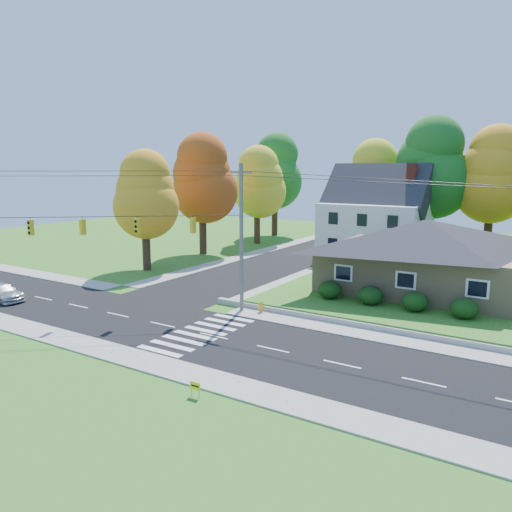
{
  "coord_description": "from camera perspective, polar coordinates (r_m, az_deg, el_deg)",
  "views": [
    {
      "loc": [
        16.9,
        -22.27,
        9.74
      ],
      "look_at": [
        -2.1,
        8.0,
        3.36
      ],
      "focal_mm": 35.0,
      "sensor_mm": 36.0,
      "label": 1
    }
  ],
  "objects": [
    {
      "name": "road_main",
      "position": [
        29.6,
        -4.85,
        -9.11
      ],
      "size": [
        90.0,
        8.0,
        0.02
      ],
      "primitive_type": "cube",
      "color": "black",
      "rests_on": "ground"
    },
    {
      "name": "road_cross",
      "position": [
        55.18,
        4.75,
        -0.07
      ],
      "size": [
        8.0,
        44.0,
        0.02
      ],
      "primitive_type": "cube",
      "color": "black",
      "rests_on": "ground"
    },
    {
      "name": "white_car",
      "position": [
        61.42,
        8.55,
        1.62
      ],
      "size": [
        2.3,
        4.85,
        1.53
      ],
      "primitive_type": "imported",
      "rotation": [
        0.0,
        0.0,
        -0.15
      ],
      "color": "silver",
      "rests_on": "road_cross"
    },
    {
      "name": "yard_sign",
      "position": [
        22.25,
        -6.97,
        -14.56
      ],
      "size": [
        0.54,
        0.04,
        0.68
      ],
      "color": "black",
      "rests_on": "ground"
    },
    {
      "name": "sidewalk_south",
      "position": [
        26.04,
        -11.62,
        -11.97
      ],
      "size": [
        90.0,
        2.0,
        0.08
      ],
      "primitive_type": "cube",
      "color": "#9C9A90",
      "rests_on": "ground"
    },
    {
      "name": "ranch_house",
      "position": [
        39.82,
        18.76,
        0.22
      ],
      "size": [
        14.6,
        10.6,
        5.4
      ],
      "color": "tan",
      "rests_on": "lawn"
    },
    {
      "name": "colonial_house",
      "position": [
        53.27,
        13.55,
        4.28
      ],
      "size": [
        10.4,
        8.4,
        9.6
      ],
      "color": "silver",
      "rests_on": "lawn"
    },
    {
      "name": "tree_west_1",
      "position": [
        56.39,
        -6.21,
        8.76
      ],
      "size": [
        7.28,
        7.28,
        13.56
      ],
      "color": "#3F2A19",
      "rests_on": "ground"
    },
    {
      "name": "lawn",
      "position": [
        44.47,
        26.34,
        -3.27
      ],
      "size": [
        30.0,
        30.0,
        0.5
      ],
      "primitive_type": "cube",
      "color": "#3D7923",
      "rests_on": "ground"
    },
    {
      "name": "tree_west_0",
      "position": [
        48.27,
        -12.65,
        6.8
      ],
      "size": [
        6.16,
        6.16,
        11.47
      ],
      "color": "#3F2A19",
      "rests_on": "ground"
    },
    {
      "name": "ground",
      "position": [
        29.61,
        -4.85,
        -9.13
      ],
      "size": [
        120.0,
        120.0,
        0.0
      ],
      "primitive_type": "plane",
      "color": "#3D7923"
    },
    {
      "name": "tree_lot_0",
      "position": [
        59.38,
        13.69,
        8.45
      ],
      "size": [
        6.72,
        6.72,
        12.51
      ],
      "color": "#3F2A19",
      "rests_on": "lawn"
    },
    {
      "name": "tree_west_3",
      "position": [
        71.88,
        2.18,
        9.61
      ],
      "size": [
        7.84,
        7.84,
        14.6
      ],
      "color": "#3F2A19",
      "rests_on": "ground"
    },
    {
      "name": "sidewalk_north",
      "position": [
        33.52,
        0.32,
        -6.71
      ],
      "size": [
        90.0,
        2.0,
        0.08
      ],
      "primitive_type": "cube",
      "color": "#9C9A90",
      "rests_on": "ground"
    },
    {
      "name": "tree_lot_2",
      "position": [
        56.7,
        25.41,
        8.37
      ],
      "size": [
        7.28,
        7.28,
        13.56
      ],
      "color": "#3F2A19",
      "rests_on": "lawn"
    },
    {
      "name": "fire_hydrant",
      "position": [
        33.89,
        0.57,
        -5.88
      ],
      "size": [
        0.48,
        0.37,
        0.84
      ],
      "color": "gold",
      "rests_on": "ground"
    },
    {
      "name": "tree_west_2",
      "position": [
        64.02,
        0.12,
        8.39
      ],
      "size": [
        6.72,
        6.72,
        12.51
      ],
      "color": "#3F2A19",
      "rests_on": "ground"
    },
    {
      "name": "silver_sedan",
      "position": [
        41.46,
        -27.06,
        -3.71
      ],
      "size": [
        4.27,
        1.93,
        1.21
      ],
      "primitive_type": "imported",
      "rotation": [
        0.0,
        0.0,
        1.51
      ],
      "color": "silver",
      "rests_on": "road_main"
    },
    {
      "name": "hedge_row",
      "position": [
        34.51,
        15.32,
        -4.69
      ],
      "size": [
        10.7,
        1.7,
        1.27
      ],
      "color": "#163A10",
      "rests_on": "lawn"
    },
    {
      "name": "traffic_infrastructure",
      "position": [
        29.49,
        -3.66,
        1.14
      ],
      "size": [
        38.1,
        10.66,
        10.0
      ],
      "color": "#666059",
      "rests_on": "ground"
    },
    {
      "name": "tree_lot_1",
      "position": [
        56.76,
        19.25,
        9.43
      ],
      "size": [
        7.84,
        7.84,
        14.6
      ],
      "color": "#3F2A19",
      "rests_on": "lawn"
    }
  ]
}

